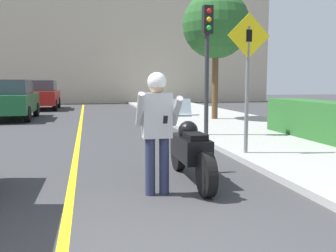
% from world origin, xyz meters
% --- Properties ---
extents(road_center_line, '(0.12, 36.00, 0.01)m').
position_xyz_m(road_center_line, '(-0.60, 6.00, 0.00)').
color(road_center_line, yellow).
rests_on(road_center_line, ground).
extents(building_backdrop, '(28.00, 1.20, 8.40)m').
position_xyz_m(building_backdrop, '(0.00, 26.00, 4.20)').
color(building_backdrop, beige).
rests_on(building_backdrop, ground).
extents(motorcycle, '(0.62, 2.26, 1.30)m').
position_xyz_m(motorcycle, '(1.25, 2.83, 0.51)').
color(motorcycle, black).
rests_on(motorcycle, ground).
extents(person_biker, '(0.59, 0.47, 1.72)m').
position_xyz_m(person_biker, '(0.61, 2.24, 1.06)').
color(person_biker, '#282D4C').
rests_on(person_biker, ground).
extents(crossing_sign, '(0.91, 0.08, 2.85)m').
position_xyz_m(crossing_sign, '(2.89, 4.36, 1.83)').
color(crossing_sign, slate).
rests_on(crossing_sign, sidewalk_curb).
extents(traffic_light, '(0.26, 0.30, 3.52)m').
position_xyz_m(traffic_light, '(2.91, 7.09, 2.57)').
color(traffic_light, '#2D2D30').
rests_on(traffic_light, sidewalk_curb).
extents(hedge_row, '(0.90, 5.24, 0.97)m').
position_xyz_m(hedge_row, '(5.60, 5.24, 0.60)').
color(hedge_row, '#286028').
rests_on(hedge_row, sidewalk_curb).
extents(street_tree, '(2.63, 2.63, 5.02)m').
position_xyz_m(street_tree, '(4.67, 11.44, 3.80)').
color(street_tree, brown).
rests_on(street_tree, sidewalk_curb).
extents(parked_car_green, '(1.88, 4.20, 1.68)m').
position_xyz_m(parked_car_green, '(-3.49, 14.03, 0.86)').
color(parked_car_green, black).
rests_on(parked_car_green, ground).
extents(parked_car_red, '(1.88, 4.20, 1.68)m').
position_xyz_m(parked_car_red, '(-2.91, 19.89, 0.86)').
color(parked_car_red, black).
rests_on(parked_car_red, ground).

